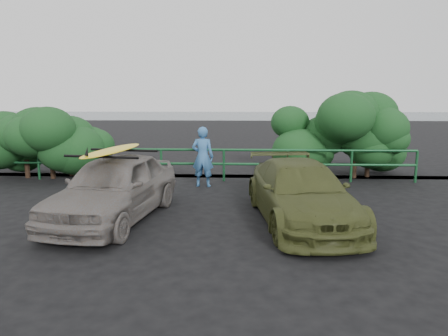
# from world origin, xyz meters

# --- Properties ---
(ground) EXTENTS (80.00, 80.00, 0.00)m
(ground) POSITION_xyz_m (0.00, 0.00, 0.00)
(ground) COLOR black
(ocean) EXTENTS (200.00, 200.00, 0.00)m
(ocean) POSITION_xyz_m (0.00, 60.00, 0.00)
(ocean) COLOR #505C62
(ocean) RESTS_ON ground
(guardrail) EXTENTS (14.00, 0.08, 1.04)m
(guardrail) POSITION_xyz_m (0.00, 5.00, 0.52)
(guardrail) COLOR #154925
(guardrail) RESTS_ON ground
(shrub_left) EXTENTS (3.20, 2.40, 2.10)m
(shrub_left) POSITION_xyz_m (-4.80, 5.40, 1.05)
(shrub_left) COLOR #1A471D
(shrub_left) RESTS_ON ground
(shrub_right) EXTENTS (3.20, 2.40, 2.56)m
(shrub_right) POSITION_xyz_m (5.00, 5.50, 1.28)
(shrub_right) COLOR #1A471D
(shrub_right) RESTS_ON ground
(sedan) EXTENTS (2.29, 4.39, 1.43)m
(sedan) POSITION_xyz_m (-1.19, 0.83, 0.71)
(sedan) COLOR slate
(sedan) RESTS_ON ground
(olive_vehicle) EXTENTS (2.31, 4.56, 1.27)m
(olive_vehicle) POSITION_xyz_m (2.80, 0.83, 0.63)
(olive_vehicle) COLOR #434920
(olive_vehicle) RESTS_ON ground
(man) EXTENTS (0.70, 0.51, 1.79)m
(man) POSITION_xyz_m (0.41, 4.20, 0.89)
(man) COLOR teal
(man) RESTS_ON ground
(roof_rack) EXTENTS (1.75, 1.34, 0.05)m
(roof_rack) POSITION_xyz_m (-1.19, 0.83, 1.45)
(roof_rack) COLOR black
(roof_rack) RESTS_ON sedan
(surfboard) EXTENTS (0.90, 2.58, 0.08)m
(surfboard) POSITION_xyz_m (-1.19, 0.83, 1.52)
(surfboard) COLOR yellow
(surfboard) RESTS_ON roof_rack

